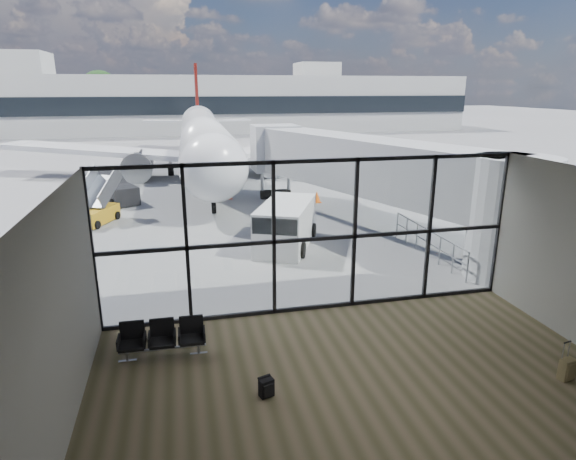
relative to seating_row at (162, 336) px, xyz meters
name	(u,v)px	position (x,y,z in m)	size (l,w,h in m)	color
ground	(212,149)	(4.33, 41.65, -0.51)	(220.00, 220.00, 0.00)	slate
lounge_shell	(385,291)	(4.33, -3.15, 2.14)	(12.02, 8.01, 4.51)	brown
glass_curtain_wall	(315,237)	(4.33, 1.65, 1.74)	(12.10, 0.12, 4.50)	white
jet_bridge	(377,172)	(9.23, 8.72, 2.25)	(8.00, 16.50, 4.33)	#9A9C9F
apron_railing	(428,239)	(9.93, 5.15, 0.21)	(0.06, 5.46, 1.11)	gray
far_terminal	(195,103)	(3.75, 63.62, 3.70)	(80.00, 12.20, 11.00)	#AEAEA9
tree_3	(19,99)	(-22.67, 73.65, 4.12)	(4.95, 4.95, 7.12)	#382619
tree_4	(60,95)	(-16.67, 73.65, 4.74)	(5.61, 5.61, 8.07)	#382619
tree_5	(100,91)	(-10.67, 73.65, 5.36)	(6.27, 6.27, 9.03)	#382619
seating_row	(162,336)	(0.00, 0.00, 0.00)	(2.08, 0.62, 0.92)	gray
backpack	(267,388)	(2.18, -2.22, -0.29)	(0.35, 0.34, 0.45)	black
suitcase	(567,369)	(8.90, -3.15, -0.23)	(0.37, 0.30, 0.92)	olive
airliner	(203,138)	(2.66, 26.81, 2.14)	(29.21, 33.79, 8.71)	silver
service_van	(285,225)	(4.81, 7.60, 0.43)	(3.41, 4.58, 1.83)	silver
belt_loader	(119,192)	(-2.77, 17.62, 0.10)	(2.72, 4.13, 1.81)	black
mobile_stairs	(94,213)	(-3.49, 13.31, -0.01)	(2.44, 3.25, 2.08)	#BA8615
traffic_cone_b	(317,197)	(8.33, 15.05, -0.19)	(0.47, 0.47, 0.67)	#FF5F0D
traffic_cone_c	(228,194)	(3.47, 17.09, -0.22)	(0.42, 0.42, 0.60)	red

